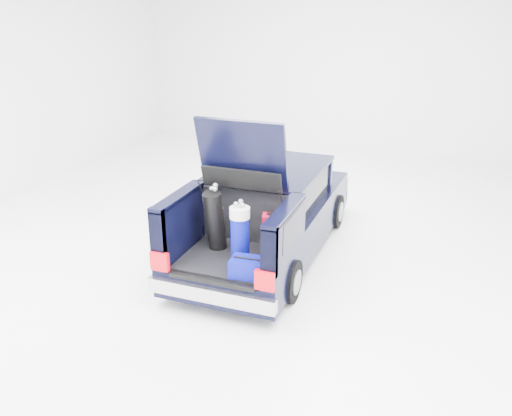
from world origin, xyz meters
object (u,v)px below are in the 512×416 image
at_px(car, 269,212).
at_px(blue_duffel, 250,268).
at_px(blue_golf_bag, 240,235).
at_px(red_suitcase, 275,233).
at_px(black_golf_bag, 215,220).

relative_size(car, blue_duffel, 8.95).
xyz_separation_m(car, blue_golf_bag, (0.18, -1.69, 0.34)).
height_order(red_suitcase, blue_duffel, red_suitcase).
bearing_deg(red_suitcase, blue_duffel, -109.40).
xyz_separation_m(red_suitcase, blue_duffel, (-0.06, -0.81, -0.15)).
bearing_deg(red_suitcase, blue_golf_bag, -138.08).
distance_m(black_golf_bag, blue_golf_bag, 0.57).
relative_size(car, black_golf_bag, 4.79).
xyz_separation_m(car, red_suitcase, (0.50, -1.19, 0.20)).
bearing_deg(black_golf_bag, blue_duffel, -21.52).
bearing_deg(blue_duffel, car, 98.12).
height_order(black_golf_bag, blue_duffel, black_golf_bag).
xyz_separation_m(black_golf_bag, blue_duffel, (0.76, -0.60, -0.32)).
bearing_deg(car, black_golf_bag, -102.74).
distance_m(car, red_suitcase, 1.31).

